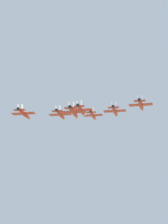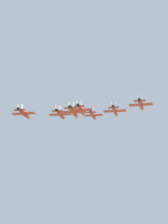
% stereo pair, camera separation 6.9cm
% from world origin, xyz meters
% --- Properties ---
extents(jet_lead, '(8.88, 14.50, 3.05)m').
position_xyz_m(jet_lead, '(21.74, -14.19, 96.48)').
color(jet_lead, red).
extents(jet_left_wingman, '(9.38, 15.32, 3.22)m').
position_xyz_m(jet_left_wingman, '(11.24, -28.46, 93.63)').
color(jet_left_wingman, red).
extents(jet_right_wingman, '(9.24, 15.06, 3.16)m').
position_xyz_m(jet_right_wingman, '(34.13, -26.85, 93.86)').
color(jet_right_wingman, red).
extents(jet_left_outer, '(9.32, 15.25, 3.21)m').
position_xyz_m(jet_left_outer, '(0.74, -42.74, 90.79)').
color(jet_left_outer, red).
extents(jet_right_outer, '(8.97, 14.71, 3.09)m').
position_xyz_m(jet_right_outer, '(46.53, -39.51, 91.72)').
color(jet_right_outer, red).
extents(jet_slot_rear, '(9.11, 14.83, 3.12)m').
position_xyz_m(jet_slot_rear, '(23.63, -41.13, 90.92)').
color(jet_slot_rear, red).
extents(jet_trailing, '(9.22, 14.99, 3.15)m').
position_xyz_m(jet_trailing, '(24.58, -54.60, 86.19)').
color(jet_trailing, red).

